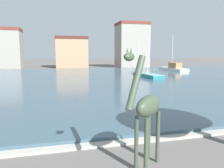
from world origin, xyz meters
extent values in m
cube|color=#3D5666|center=(0.00, 29.81, 0.14)|extent=(91.88, 47.56, 0.29)
cube|color=#ADA89E|center=(0.00, 5.78, 0.06)|extent=(91.88, 0.50, 0.12)
cylinder|color=#3D4C38|center=(-0.74, 3.13, 1.01)|extent=(0.15, 0.15, 2.02)
cylinder|color=#3D4C38|center=(-1.00, 3.42, 1.01)|extent=(0.15, 0.15, 2.02)
cylinder|color=#3D4C38|center=(0.02, 3.80, 1.01)|extent=(0.15, 0.15, 2.02)
cylinder|color=#3D4C38|center=(-0.24, 4.09, 1.01)|extent=(0.15, 0.15, 2.02)
ellipsoid|color=#3D4C38|center=(-0.49, 3.61, 2.31)|extent=(1.56, 1.48, 0.77)
cylinder|color=#3D4C38|center=(-1.22, 2.96, 3.28)|extent=(0.94, 0.87, 1.73)
ellipsoid|color=#3D4C38|center=(-1.55, 2.68, 4.09)|extent=(0.53, 0.51, 0.26)
cone|color=#3D4C38|center=(-1.50, 2.63, 4.29)|extent=(0.06, 0.06, 0.15)
cone|color=#3D4C38|center=(-1.59, 2.72, 4.29)|extent=(0.06, 0.06, 0.15)
cylinder|color=#3D4C38|center=(0.07, 4.10, 1.99)|extent=(0.19, 0.18, 0.82)
cube|color=white|center=(21.29, 40.17, 0.40)|extent=(2.92, 8.25, 0.81)
ellipsoid|color=white|center=(20.96, 43.99, 0.40)|extent=(2.24, 2.99, 0.77)
cube|color=silver|center=(21.29, 40.17, 0.84)|extent=(2.86, 8.08, 0.06)
cube|color=#9E7047|center=(21.35, 39.56, 1.46)|extent=(1.80, 2.95, 1.19)
cylinder|color=silver|center=(21.24, 40.77, 4.44)|extent=(0.12, 0.12, 7.27)
cylinder|color=silver|center=(21.36, 39.36, 1.71)|extent=(0.32, 2.83, 0.08)
cube|color=teal|center=(10.58, 28.97, 0.39)|extent=(2.55, 6.44, 0.78)
ellipsoid|color=teal|center=(10.31, 31.95, 0.39)|extent=(1.98, 2.35, 0.74)
cube|color=#6EA5A8|center=(10.58, 28.97, 0.81)|extent=(2.50, 6.31, 0.06)
cylinder|color=silver|center=(10.54, 29.44, 3.64)|extent=(0.12, 0.12, 5.71)
cylinder|color=silver|center=(10.64, 28.35, 1.68)|extent=(0.28, 2.20, 0.08)
cube|color=navy|center=(11.62, 36.65, 0.34)|extent=(4.21, 7.47, 0.68)
ellipsoid|color=navy|center=(10.44, 33.40, 0.34)|extent=(2.43, 2.96, 0.64)
cube|color=slate|center=(11.62, 36.65, 0.71)|extent=(4.13, 7.32, 0.06)
cylinder|color=silver|center=(11.43, 36.13, 4.13)|extent=(0.12, 0.12, 6.90)
cylinder|color=silver|center=(11.87, 37.33, 1.58)|extent=(0.94, 2.42, 0.08)
cube|color=gray|center=(-15.70, 58.05, 4.82)|extent=(6.09, 6.31, 9.63)
cube|color=brown|center=(-15.70, 58.05, 10.03)|extent=(6.21, 6.43, 0.80)
cube|color=tan|center=(0.18, 59.45, 3.91)|extent=(8.63, 7.48, 7.82)
cube|color=#51281E|center=(0.18, 59.45, 8.22)|extent=(8.80, 7.63, 0.80)
cube|color=gray|center=(16.81, 55.60, 5.84)|extent=(8.19, 7.21, 11.68)
cube|color=brown|center=(16.81, 55.60, 12.08)|extent=(8.35, 7.36, 0.80)
camera|label=1|loc=(-3.59, -3.48, 4.21)|focal=34.88mm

